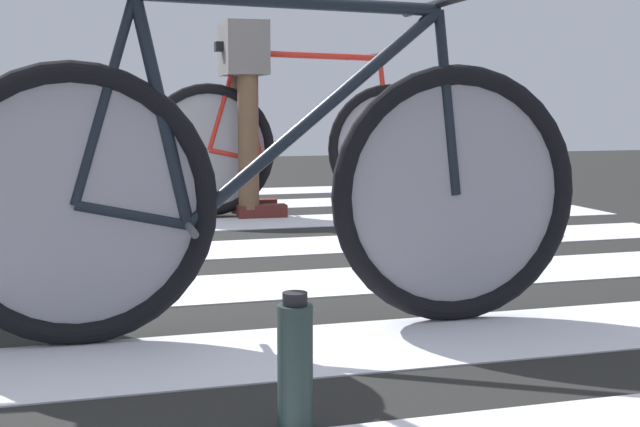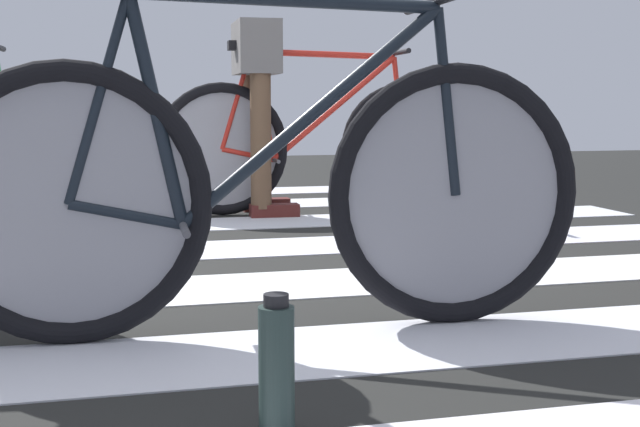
# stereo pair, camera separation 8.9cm
# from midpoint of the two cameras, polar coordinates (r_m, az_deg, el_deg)

# --- Properties ---
(ground) EXTENTS (18.00, 14.00, 0.02)m
(ground) POSITION_cam_midpoint_polar(r_m,az_deg,el_deg) (2.76, -11.55, -5.78)
(ground) COLOR black
(crosswalk_markings) EXTENTS (5.39, 6.52, 0.00)m
(crosswalk_markings) POSITION_cam_midpoint_polar(r_m,az_deg,el_deg) (2.85, -11.28, -5.12)
(crosswalk_markings) COLOR silver
(crosswalk_markings) RESTS_ON ground
(bicycle_1_of_4) EXTENTS (1.74, 0.52, 0.93)m
(bicycle_1_of_4) POSITION_cam_midpoint_polar(r_m,az_deg,el_deg) (2.26, -2.26, 1.66)
(bicycle_1_of_4) COLOR black
(bicycle_1_of_4) RESTS_ON ground
(bicycle_4_of_4) EXTENTS (1.74, 0.52, 0.93)m
(bicycle_4_of_4) POSITION_cam_midpoint_polar(r_m,az_deg,el_deg) (4.77, 0.12, 4.67)
(bicycle_4_of_4) COLOR black
(bicycle_4_of_4) RESTS_ON ground
(cyclist_4_of_4) EXTENTS (0.32, 0.42, 1.04)m
(cyclist_4_of_4) POSITION_cam_midpoint_polar(r_m,az_deg,el_deg) (4.71, -3.62, 8.10)
(cyclist_4_of_4) COLOR brown
(cyclist_4_of_4) RESTS_ON ground
(water_bottle) EXTENTS (0.07, 0.07, 0.26)m
(water_bottle) POSITION_cam_midpoint_polar(r_m,az_deg,el_deg) (1.62, -1.33, -9.99)
(water_bottle) COLOR #1F2E2B
(water_bottle) RESTS_ON ground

